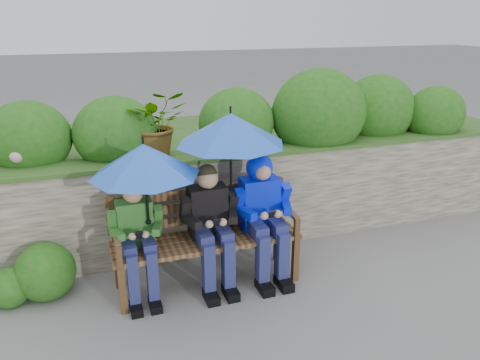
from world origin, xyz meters
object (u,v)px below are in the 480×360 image
object	(u,v)px
park_bench	(205,230)
umbrella_right	(231,129)
boy_right	(263,207)
boy_middle	(211,221)
boy_left	(137,234)
umbrella_left	(144,160)

from	to	relation	value
park_bench	umbrella_right	world-z (taller)	umbrella_right
boy_right	boy_middle	bearing A→B (deg)	-178.92
boy_middle	umbrella_right	xyz separation A→B (m)	(0.20, 0.05, 0.80)
boy_left	umbrella_left	size ratio (longest dim) A/B	1.15
boy_middle	umbrella_right	world-z (taller)	umbrella_right
boy_right	boy_left	bearing A→B (deg)	-179.90
boy_left	umbrella_left	distance (m)	0.65
boy_middle	umbrella_left	size ratio (longest dim) A/B	1.23
boy_right	umbrella_left	distance (m)	1.18
boy_middle	boy_left	bearing A→B (deg)	179.34
park_bench	boy_left	xyz separation A→B (m)	(-0.60, -0.07, 0.09)
park_bench	boy_right	size ratio (longest dim) A/B	1.44
umbrella_left	boy_left	bearing A→B (deg)	172.77
boy_left	umbrella_left	bearing A→B (deg)	-7.23
boy_left	boy_right	world-z (taller)	boy_right
umbrella_left	umbrella_right	xyz separation A→B (m)	(0.74, 0.05, 0.18)
boy_left	umbrella_left	xyz separation A→B (m)	(0.10, -0.01, 0.65)
umbrella_right	boy_middle	bearing A→B (deg)	-166.68
park_bench	boy_middle	world-z (taller)	boy_middle
park_bench	boy_left	size ratio (longest dim) A/B	1.60
park_bench	umbrella_left	xyz separation A→B (m)	(-0.50, -0.08, 0.74)
umbrella_right	umbrella_left	bearing A→B (deg)	-175.88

